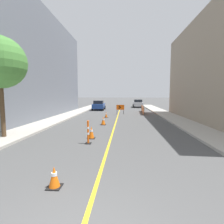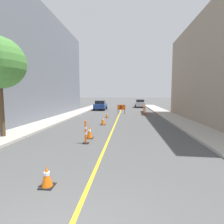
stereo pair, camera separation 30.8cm
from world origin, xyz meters
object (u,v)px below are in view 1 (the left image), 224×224
at_px(traffic_cone_second, 91,132).
at_px(traffic_cone_fourth, 106,115).
at_px(traffic_cone_third, 103,121).
at_px(delineator_post_front, 88,134).
at_px(parked_car_curb_mid, 138,103).
at_px(traffic_cone_nearest, 54,177).
at_px(parked_car_curb_near, 99,105).
at_px(arrow_barricade_primary, 120,108).

distance_m(traffic_cone_second, traffic_cone_fourth, 9.37).
distance_m(traffic_cone_third, delineator_post_front, 5.78).
bearing_deg(parked_car_curb_mid, traffic_cone_nearest, -98.63).
height_order(traffic_cone_third, parked_car_curb_mid, parked_car_curb_mid).
height_order(delineator_post_front, parked_car_curb_near, parked_car_curb_near).
xyz_separation_m(traffic_cone_nearest, traffic_cone_second, (-0.00, 5.46, 0.06)).
height_order(traffic_cone_nearest, delineator_post_front, delineator_post_front).
height_order(traffic_cone_nearest, arrow_barricade_primary, arrow_barricade_primary).
bearing_deg(traffic_cone_third, traffic_cone_nearest, -90.77).
relative_size(traffic_cone_nearest, traffic_cone_fourth, 0.90).
height_order(traffic_cone_third, traffic_cone_fourth, traffic_cone_third).
height_order(traffic_cone_nearest, traffic_cone_second, traffic_cone_second).
xyz_separation_m(traffic_cone_nearest, parked_car_curb_near, (-2.35, 24.53, 0.50)).
distance_m(traffic_cone_fourth, parked_car_curb_mid, 17.03).
bearing_deg(traffic_cone_nearest, parked_car_curb_mid, 81.50).
xyz_separation_m(traffic_cone_second, parked_car_curb_mid, (4.66, 25.71, 0.44)).
bearing_deg(parked_car_curb_near, traffic_cone_second, -84.81).
height_order(traffic_cone_second, parked_car_curb_near, parked_car_curb_near).
relative_size(traffic_cone_second, arrow_barricade_primary, 0.59).
relative_size(traffic_cone_nearest, traffic_cone_third, 0.83).
xyz_separation_m(traffic_cone_second, traffic_cone_fourth, (-0.10, 9.37, -0.03)).
xyz_separation_m(traffic_cone_third, parked_car_curb_near, (-2.48, 14.39, 0.44)).
height_order(traffic_cone_second, delineator_post_front, delineator_post_front).
bearing_deg(traffic_cone_third, traffic_cone_second, -91.68).
bearing_deg(delineator_post_front, parked_car_curb_mid, 80.22).
distance_m(traffic_cone_third, parked_car_curb_near, 14.61).
height_order(traffic_cone_third, parked_car_curb_near, parked_car_curb_near).
xyz_separation_m(traffic_cone_nearest, traffic_cone_third, (0.14, 10.14, 0.06)).
xyz_separation_m(traffic_cone_nearest, traffic_cone_fourth, (-0.10, 14.82, 0.03)).
height_order(arrow_barricade_primary, parked_car_curb_mid, parked_car_curb_mid).
bearing_deg(parked_car_curb_near, parked_car_curb_mid, 41.63).
height_order(traffic_cone_nearest, traffic_cone_fourth, traffic_cone_fourth).
bearing_deg(traffic_cone_fourth, parked_car_curb_near, 103.03).
height_order(delineator_post_front, arrow_barricade_primary, delineator_post_front).
height_order(traffic_cone_second, arrow_barricade_primary, arrow_barricade_primary).
distance_m(traffic_cone_third, arrow_barricade_primary, 8.36).
bearing_deg(traffic_cone_fourth, traffic_cone_third, -87.09).
height_order(traffic_cone_second, parked_car_curb_mid, parked_car_curb_mid).
distance_m(traffic_cone_second, arrow_barricade_primary, 13.02).
bearing_deg(arrow_barricade_primary, traffic_cone_third, -97.95).
xyz_separation_m(traffic_cone_second, parked_car_curb_near, (-2.35, 19.07, 0.44)).
distance_m(arrow_barricade_primary, parked_car_curb_mid, 13.19).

